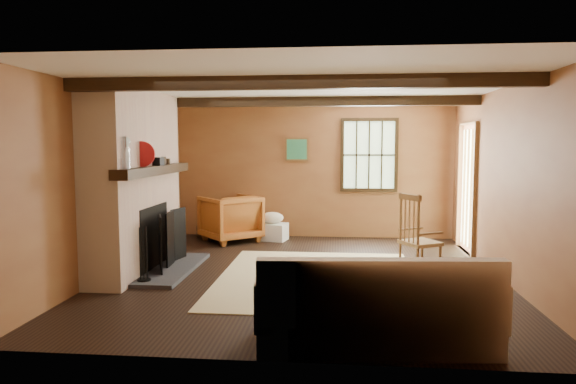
# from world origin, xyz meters

# --- Properties ---
(ground) EXTENTS (5.50, 5.50, 0.00)m
(ground) POSITION_xyz_m (0.00, 0.00, 0.00)
(ground) COLOR black
(ground) RESTS_ON ground
(room_envelope) EXTENTS (5.02, 5.52, 2.44)m
(room_envelope) POSITION_xyz_m (0.22, 0.26, 1.63)
(room_envelope) COLOR #905B33
(room_envelope) RESTS_ON ground
(fireplace) EXTENTS (1.02, 2.30, 2.40)m
(fireplace) POSITION_xyz_m (-2.23, -0.00, 1.10)
(fireplace) COLOR #9C5E3C
(fireplace) RESTS_ON ground
(rug) EXTENTS (2.50, 3.00, 0.01)m
(rug) POSITION_xyz_m (0.20, -0.20, 0.00)
(rug) COLOR #C6B784
(rug) RESTS_ON ground
(rocking_chair) EXTENTS (0.87, 0.73, 1.06)m
(rocking_chair) POSITION_xyz_m (1.49, 0.14, 0.45)
(rocking_chair) COLOR #A88B51
(rocking_chair) RESTS_ON ground
(sofa) EXTENTS (2.05, 1.04, 0.80)m
(sofa) POSITION_xyz_m (0.77, -2.31, 0.29)
(sofa) COLOR silver
(sofa) RESTS_ON ground
(firewood_pile) EXTENTS (0.61, 0.11, 0.22)m
(firewood_pile) POSITION_xyz_m (-1.80, 2.47, 0.11)
(firewood_pile) COLOR brown
(firewood_pile) RESTS_ON ground
(laundry_basket) EXTENTS (0.57, 0.48, 0.30)m
(laundry_basket) POSITION_xyz_m (-0.70, 2.32, 0.15)
(laundry_basket) COLOR white
(laundry_basket) RESTS_ON ground
(basket_pillow) EXTENTS (0.45, 0.39, 0.20)m
(basket_pillow) POSITION_xyz_m (-0.70, 2.32, 0.40)
(basket_pillow) COLOR silver
(basket_pillow) RESTS_ON laundry_basket
(armchair) EXTENTS (1.24, 1.25, 0.81)m
(armchair) POSITION_xyz_m (-1.42, 2.15, 0.41)
(armchair) COLOR #BF6026
(armchair) RESTS_ON ground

